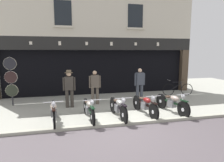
{
  "coord_description": "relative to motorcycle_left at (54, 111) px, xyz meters",
  "views": [
    {
      "loc": [
        -1.92,
        -6.16,
        2.52
      ],
      "look_at": [
        0.18,
        2.67,
        1.16
      ],
      "focal_mm": 31.72,
      "sensor_mm": 36.0,
      "label": 1
    }
  ],
  "objects": [
    {
      "name": "leaning_bicycle",
      "position": [
        6.75,
        3.02,
        -0.06
      ],
      "size": [
        1.77,
        0.5,
        0.94
      ],
      "rotation": [
        0.0,
        0.0,
        1.42
      ],
      "color": "black",
      "rests_on": "ground"
    },
    {
      "name": "motorcycle_center",
      "position": [
        2.35,
        -0.04,
        0.0
      ],
      "size": [
        0.62,
        1.99,
        0.93
      ],
      "rotation": [
        0.0,
        0.0,
        3.19
      ],
      "color": "black",
      "rests_on": "ground"
    },
    {
      "name": "motorcycle_center_left",
      "position": [
        1.25,
        0.04,
        -0.01
      ],
      "size": [
        0.62,
        2.05,
        0.91
      ],
      "rotation": [
        0.0,
        0.0,
        3.2
      ],
      "color": "black",
      "rests_on": "ground"
    },
    {
      "name": "advert_board_far",
      "position": [
        5.67,
        4.54,
        1.24
      ],
      "size": [
        0.68,
        0.03,
        1.12
      ],
      "color": "silver"
    },
    {
      "name": "shopkeeper_center",
      "position": [
        1.8,
        2.2,
        0.46
      ],
      "size": [
        0.56,
        0.26,
        1.62
      ],
      "rotation": [
        0.0,
        0.0,
        3.07
      ],
      "color": "brown",
      "rests_on": "ground"
    },
    {
      "name": "ground",
      "position": [
        2.36,
        -1.85,
        -0.47
      ],
      "size": [
        23.51,
        22.0,
        0.18
      ],
      "color": "#9F9F93"
    },
    {
      "name": "shop_facade",
      "position": [
        2.36,
        6.17,
        1.22
      ],
      "size": [
        11.81,
        4.42,
        5.93
      ],
      "color": "black",
      "rests_on": "ground"
    },
    {
      "name": "tyre_sign_pole",
      "position": [
        -2.0,
        2.82,
        0.89
      ],
      "size": [
        0.57,
        0.06,
        2.29
      ],
      "color": "#232328",
      "rests_on": "ground"
    },
    {
      "name": "salesman_right",
      "position": [
        3.98,
        1.97,
        0.51
      ],
      "size": [
        0.56,
        0.27,
        1.7
      ],
      "rotation": [
        0.0,
        0.0,
        3.25
      ],
      "color": "#3D424C",
      "rests_on": "ground"
    },
    {
      "name": "motorcycle_center_right",
      "position": [
        3.49,
        0.1,
        -0.01
      ],
      "size": [
        0.62,
        2.02,
        0.91
      ],
      "rotation": [
        0.0,
        0.0,
        3.24
      ],
      "color": "black",
      "rests_on": "ground"
    },
    {
      "name": "advert_board_near",
      "position": [
        4.42,
        4.54,
        1.3
      ],
      "size": [
        0.73,
        0.03,
        0.98
      ],
      "color": "beige"
    },
    {
      "name": "motorcycle_right",
      "position": [
        4.67,
        0.08,
        -0.0
      ],
      "size": [
        0.62,
        2.04,
        0.92
      ],
      "rotation": [
        0.0,
        0.0,
        3.3
      ],
      "color": "black",
      "rests_on": "ground"
    },
    {
      "name": "salesman_left",
      "position": [
        0.59,
        1.92,
        0.52
      ],
      "size": [
        0.56,
        0.36,
        1.7
      ],
      "rotation": [
        0.0,
        0.0,
        3.09
      ],
      "color": "#38332D",
      "rests_on": "ground"
    },
    {
      "name": "motorcycle_left",
      "position": [
        0.0,
        0.0,
        0.0
      ],
      "size": [
        0.62,
        1.97,
        0.93
      ],
      "rotation": [
        0.0,
        0.0,
        3.21
      ],
      "color": "black",
      "rests_on": "ground"
    }
  ]
}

